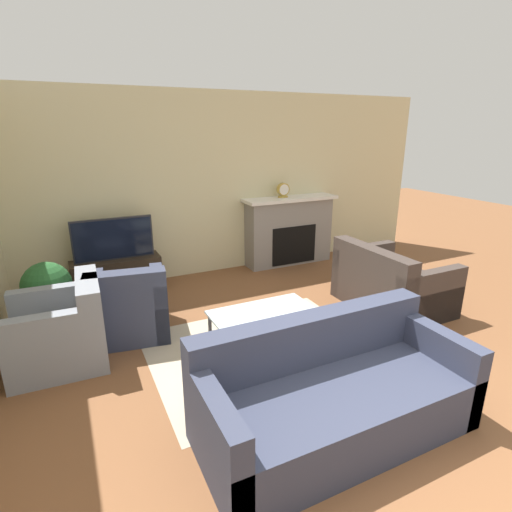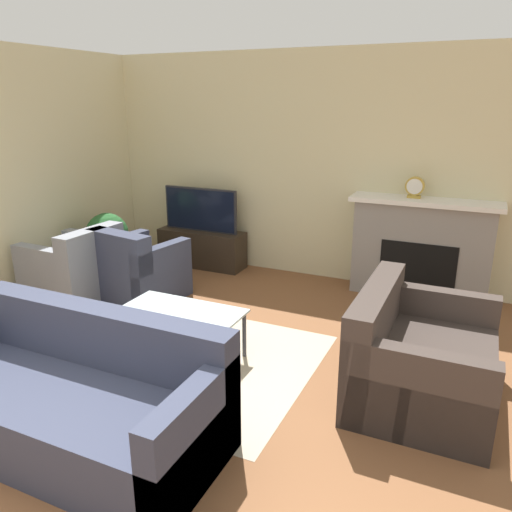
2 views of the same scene
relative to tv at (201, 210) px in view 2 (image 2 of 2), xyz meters
The scene contains 12 objects.
wall_back 1.43m from the tv, 13.20° to the left, with size 8.14×0.06×2.70m.
area_rug 2.62m from the tv, 63.53° to the right, with size 2.24×1.86×0.00m.
fireplace 2.77m from the tv, ahead, with size 1.58×0.42×1.12m.
tv_stand 0.52m from the tv, 90.00° to the left, with size 1.16×0.37×0.48m.
tv is the anchor object (origin of this frame).
couch_sectional 3.64m from the tv, 72.68° to the right, with size 2.03×0.89×0.82m.
couch_loveseat 3.65m from the tv, 33.27° to the right, with size 0.96×1.28×0.82m.
armchair_by_window 1.78m from the tv, 114.45° to the right, with size 0.86×0.86×0.82m.
armchair_accent 1.37m from the tv, 91.77° to the right, with size 0.91×0.91×0.82m.
coffee_table 2.57m from the tv, 63.94° to the right, with size 1.04×0.66×0.43m.
potted_plant 1.22m from the tv, 132.69° to the right, with size 0.51×0.51×0.82m.
mantel_clock 2.68m from the tv, ahead, with size 0.20×0.07×0.23m.
Camera 2 is at (2.04, -1.22, 2.14)m, focal length 35.00 mm.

